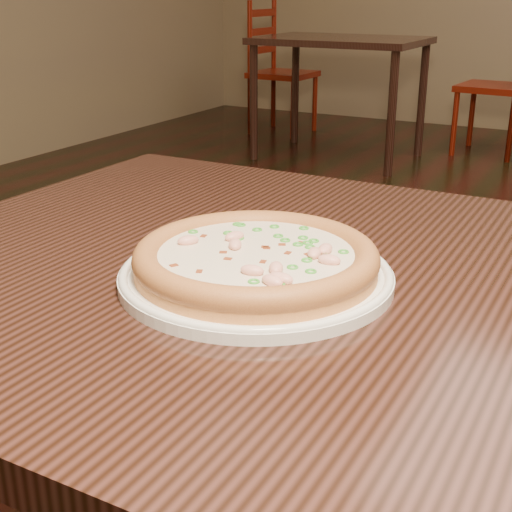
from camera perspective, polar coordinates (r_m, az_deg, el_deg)
The scene contains 6 objects.
hero_table at distance 0.81m, azimuth 9.33°, elevation -8.92°, with size 1.20×0.80×0.75m.
plate at distance 0.76m, azimuth 0.00°, elevation -1.50°, with size 0.29×0.29×0.02m.
pizza at distance 0.75m, azimuth 0.02°, elevation -0.21°, with size 0.26×0.26×0.03m.
bg_table_left at distance 4.61m, azimuth 6.78°, elevation 15.80°, with size 1.00×0.70×0.75m.
chair_a at distance 5.48m, azimuth 1.66°, elevation 14.45°, with size 0.43×0.43×0.95m.
chair_b at distance 4.95m, azimuth 19.17°, elevation 12.66°, with size 0.45×0.45×0.95m.
Camera 1 is at (-0.02, -1.25, 1.05)m, focal length 50.00 mm.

